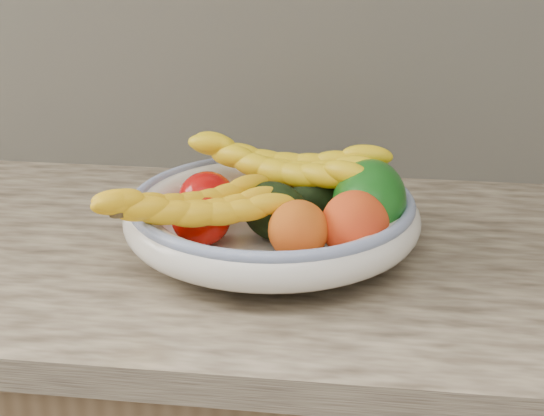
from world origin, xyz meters
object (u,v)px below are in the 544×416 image
(fruit_bowl, at_px, (272,216))
(banana_bunch_front, at_px, (192,213))
(banana_bunch_back, at_px, (282,171))
(green_mango, at_px, (369,200))

(fruit_bowl, xyz_separation_m, banana_bunch_front, (-0.09, -0.08, 0.03))
(fruit_bowl, distance_m, banana_bunch_back, 0.08)
(green_mango, height_order, banana_bunch_front, green_mango)
(banana_bunch_back, height_order, banana_bunch_front, banana_bunch_back)
(green_mango, height_order, banana_bunch_back, green_mango)
(banana_bunch_back, bearing_deg, fruit_bowl, -75.75)
(green_mango, bearing_deg, fruit_bowl, 175.00)
(banana_bunch_back, relative_size, banana_bunch_front, 1.19)
(fruit_bowl, relative_size, banana_bunch_front, 1.52)
(fruit_bowl, height_order, banana_bunch_front, banana_bunch_front)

